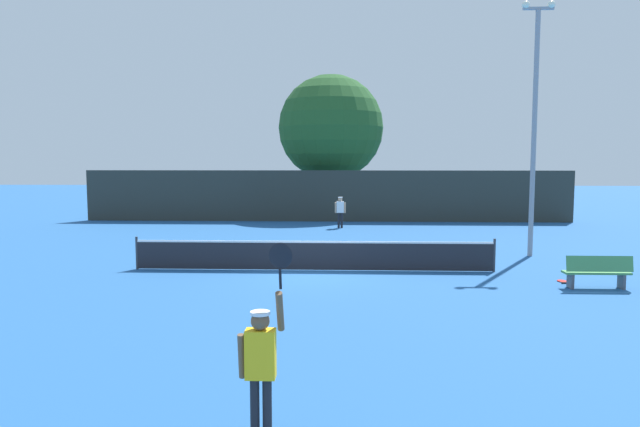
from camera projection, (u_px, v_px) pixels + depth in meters
name	position (u px, v px, depth m)	size (l,w,h in m)	color
ground_plane	(313.00, 270.00, 18.66)	(120.00, 120.00, 0.00)	#235693
tennis_net	(313.00, 255.00, 18.61)	(11.67, 0.08, 1.07)	#232328
perimeter_fence	(326.00, 196.00, 33.12)	(28.04, 0.12, 2.95)	#2D332D
player_serving	(262.00, 356.00, 7.27)	(0.68, 0.40, 2.56)	yellow
player_receiving	(340.00, 209.00, 30.02)	(0.57, 0.24, 1.62)	white
tennis_ball	(267.00, 250.00, 22.55)	(0.07, 0.07, 0.07)	#CCE033
spare_racket	(563.00, 281.00, 16.93)	(0.28, 0.52, 0.04)	black
courtside_bench	(597.00, 272.00, 15.96)	(1.80, 0.44, 0.95)	#478C4C
light_pole	(535.00, 115.00, 20.96)	(1.18, 0.28, 9.25)	gray
large_tree	(331.00, 128.00, 36.56)	(6.66, 6.66, 8.92)	brown
parked_car_near	(212.00, 201.00, 38.77)	(1.98, 4.23, 1.69)	#B7B7BC
parked_car_mid	(354.00, 200.00, 39.79)	(2.06, 4.27, 1.69)	black
parked_car_far	(472.00, 201.00, 38.73)	(2.48, 4.43, 1.69)	white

